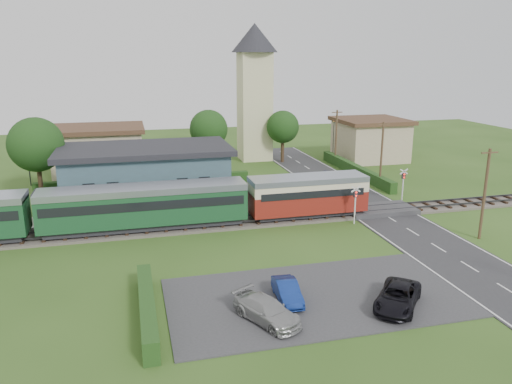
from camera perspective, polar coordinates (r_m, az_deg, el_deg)
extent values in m
plane|color=#2D4C19|center=(40.64, 2.69, -4.19)|extent=(120.00, 120.00, 0.00)
cube|color=#4C443D|center=(42.42, 1.90, -3.19)|extent=(76.00, 3.20, 0.20)
cube|color=#3F3F47|center=(41.67, 2.18, -3.09)|extent=(76.00, 0.08, 0.15)
cube|color=#3F3F47|center=(42.98, 1.64, -2.50)|extent=(76.00, 0.08, 0.15)
cube|color=#28282B|center=(44.47, 15.13, -2.96)|extent=(6.00, 70.00, 0.05)
cube|color=#333335|center=(29.74, 6.74, -11.82)|extent=(17.00, 9.00, 0.08)
cube|color=#333335|center=(46.07, 13.94, -1.98)|extent=(6.20, 3.40, 0.45)
cube|color=gray|center=(43.91, -11.94, -2.71)|extent=(30.00, 3.00, 0.45)
cube|color=beige|center=(43.99, -22.50, -1.60)|extent=(2.00, 2.00, 2.40)
cube|color=#232328|center=(43.66, -22.67, 0.01)|extent=(2.30, 2.30, 0.15)
cube|color=#3F5F6D|center=(48.92, -12.41, 1.76)|extent=(15.00, 8.00, 4.80)
cube|color=#232328|center=(48.39, -12.59, 4.81)|extent=(16.00, 9.00, 0.50)
cube|color=#232328|center=(45.43, -12.12, -0.96)|extent=(1.20, 0.12, 2.20)
cube|color=black|center=(45.23, -18.54, 0.21)|extent=(1.00, 0.12, 1.20)
cube|color=black|center=(45.11, -16.01, 0.38)|extent=(1.00, 0.12, 1.20)
cube|color=black|center=(45.28, -8.42, 0.87)|extent=(1.00, 0.12, 1.20)
cube|color=black|center=(45.52, -5.92, 1.03)|extent=(1.00, 0.12, 1.20)
cube|color=#232328|center=(43.21, 5.87, -2.24)|extent=(9.00, 2.20, 0.50)
cube|color=maroon|center=(42.92, 5.91, -0.97)|extent=(10.00, 2.80, 1.80)
cube|color=beige|center=(42.59, 5.95, 0.65)|extent=(10.00, 2.82, 0.90)
cube|color=black|center=(42.68, 5.94, 0.19)|extent=(9.00, 2.88, 0.60)
cube|color=#939BAA|center=(42.43, 5.98, 1.50)|extent=(10.00, 2.90, 0.45)
cube|color=#232328|center=(40.74, -12.44, -3.62)|extent=(15.20, 2.20, 0.50)
cube|color=#184626|center=(40.29, -12.56, -1.60)|extent=(16.00, 2.80, 2.60)
cube|color=black|center=(40.18, -12.60, -1.06)|extent=(15.40, 2.86, 0.70)
cube|color=#939BAA|center=(39.91, -12.68, 0.32)|extent=(16.00, 2.90, 0.50)
cube|color=beige|center=(66.96, -0.16, 9.68)|extent=(4.00, 4.00, 14.00)
cone|color=#232328|center=(66.68, -0.16, 17.22)|extent=(6.00, 6.00, 3.60)
cube|color=tan|center=(62.71, -17.52, 4.43)|extent=(10.00, 8.00, 5.00)
cube|color=#472D1E|center=(62.28, -17.72, 6.92)|extent=(10.80, 8.80, 0.50)
cube|color=tan|center=(69.11, 12.89, 5.71)|extent=(8.00, 8.00, 5.00)
cube|color=#472D1E|center=(68.73, 13.03, 7.97)|extent=(8.80, 8.80, 0.50)
cube|color=#193814|center=(27.81, -12.33, -12.82)|extent=(0.80, 9.00, 1.20)
cube|color=#193814|center=(59.89, 11.28, 2.51)|extent=(0.80, 18.00, 1.20)
cube|color=#193814|center=(53.70, -12.50, 1.03)|extent=(22.00, 0.80, 1.30)
cylinder|color=#332316|center=(52.63, -23.46, 1.40)|extent=(0.44, 0.44, 4.12)
sphere|color=#143311|center=(52.00, -23.84, 4.97)|extent=(5.20, 5.20, 5.20)
cylinder|color=#332316|center=(61.45, -5.36, 4.32)|extent=(0.44, 0.44, 3.85)
sphere|color=#143311|center=(60.94, -5.44, 7.20)|extent=(4.60, 4.60, 4.60)
cylinder|color=#332316|center=(65.63, 3.04, 4.94)|extent=(0.44, 0.44, 3.58)
sphere|color=#143311|center=(65.18, 3.08, 7.45)|extent=(4.20, 4.20, 4.20)
cylinder|color=#473321|center=(41.10, 24.65, -0.28)|extent=(0.22, 0.22, 7.00)
cube|color=#473321|center=(40.43, 25.15, 4.09)|extent=(1.40, 0.10, 0.10)
cylinder|color=#473321|center=(54.08, 14.15, 4.12)|extent=(0.22, 0.22, 7.00)
cube|color=#473321|center=(53.58, 14.37, 7.48)|extent=(1.40, 0.10, 0.10)
cylinder|color=#473321|center=(64.71, 9.14, 6.16)|extent=(0.22, 0.22, 7.00)
cube|color=#473321|center=(64.29, 9.26, 8.98)|extent=(1.40, 0.10, 0.10)
cylinder|color=silver|center=(42.07, 11.24, -1.65)|extent=(0.12, 0.12, 3.00)
cube|color=#232328|center=(41.77, 11.32, -0.20)|extent=(0.35, 0.18, 0.55)
sphere|color=#FF190C|center=(41.63, 11.40, -0.05)|extent=(0.14, 0.14, 0.14)
sphere|color=#FF190C|center=(41.71, 11.38, -0.44)|extent=(0.14, 0.14, 0.14)
cube|color=silver|center=(41.67, 11.35, 0.33)|extent=(0.84, 0.05, 0.55)
cube|color=silver|center=(41.67, 11.35, 0.33)|extent=(0.84, 0.05, 0.55)
cylinder|color=silver|center=(49.48, 16.43, 0.56)|extent=(0.12, 0.12, 3.00)
cube|color=#232328|center=(49.22, 16.52, 1.80)|extent=(0.35, 0.18, 0.55)
sphere|color=#FF190C|center=(49.09, 16.60, 1.94)|extent=(0.14, 0.14, 0.14)
sphere|color=#FF190C|center=(49.15, 16.58, 1.60)|extent=(0.14, 0.14, 0.14)
cube|color=silver|center=(49.13, 16.56, 2.25)|extent=(0.84, 0.05, 0.55)
cube|color=silver|center=(49.13, 16.56, 2.25)|extent=(0.84, 0.05, 0.55)
cylinder|color=#3F3F47|center=(58.67, -24.57, 3.04)|extent=(0.14, 0.14, 5.00)
sphere|color=orange|center=(58.25, -24.84, 5.44)|extent=(0.30, 0.30, 0.30)
cylinder|color=#3F3F47|center=(70.11, 8.85, 6.04)|extent=(0.14, 0.14, 5.00)
sphere|color=orange|center=(69.76, 8.93, 8.07)|extent=(0.30, 0.30, 0.30)
imported|color=navy|center=(56.69, 8.45, 1.90)|extent=(3.33, 2.43, 1.05)
imported|color=navy|center=(28.89, 3.59, -11.24)|extent=(1.43, 3.52, 1.14)
imported|color=#9B9B9B|center=(26.80, 1.23, -13.36)|extent=(3.45, 4.54, 1.22)
imported|color=black|center=(29.20, 15.89, -11.45)|extent=(4.38, 4.67, 1.22)
imported|color=gray|center=(43.73, -4.70, -0.89)|extent=(0.80, 0.65, 1.90)
imported|color=gray|center=(43.80, -19.64, -1.79)|extent=(0.89, 1.03, 1.80)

